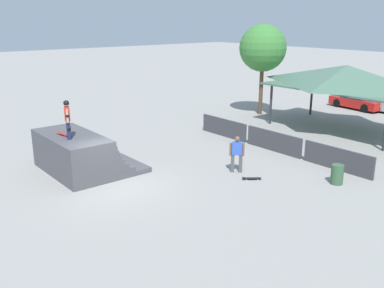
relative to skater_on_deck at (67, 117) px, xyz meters
The scene contains 11 objects.
ground_plane 3.58m from the skater_on_deck, 22.18° to the left, with size 160.00×160.00×0.00m, color gray.
quarter_pipe_ramp 2.10m from the skater_on_deck, 127.67° to the left, with size 4.42×3.82×1.77m.
skater_on_deck is the anchor object (origin of this frame).
skateboard_on_deck 1.09m from the skater_on_deck, behind, with size 0.84×0.34×0.09m.
bystander_walking 7.61m from the skater_on_deck, 55.44° to the left, with size 0.55×0.57×1.70m.
skateboard_on_ground 8.37m from the skater_on_deck, 48.13° to the left, with size 0.65×0.77×0.09m.
barrier_fence 10.64m from the skater_on_deck, 72.57° to the left, with size 11.24×0.12×1.05m.
pavilion_shelter 16.97m from the skater_on_deck, 80.17° to the left, with size 9.24×5.25×4.05m.
tree_beside_pavilion 16.68m from the skater_on_deck, 102.07° to the left, with size 3.32×3.32×6.43m.
trash_bin 11.76m from the skater_on_deck, 46.48° to the left, with size 0.52×0.52×0.85m, color #385B3D.
parked_car_red 23.62m from the skater_on_deck, 90.15° to the left, with size 4.28×2.08×1.27m.
Camera 1 is at (15.06, -8.05, 6.80)m, focal length 40.00 mm.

